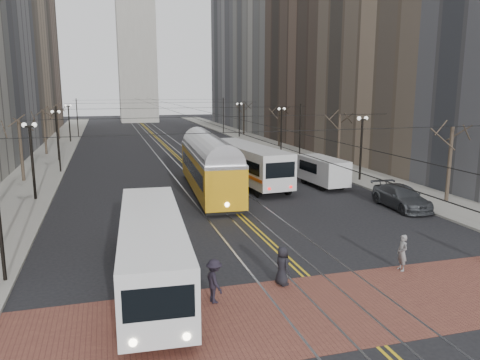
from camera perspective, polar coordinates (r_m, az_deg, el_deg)
ground at (r=22.54m, az=7.07°, el=-10.69°), size 260.00×260.00×0.00m
sidewalk_left at (r=65.06m, az=-21.80°, el=3.05°), size 5.00×140.00×0.15m
sidewalk_right at (r=68.81m, az=3.93°, el=4.23°), size 5.00×140.00×0.15m
crosswalk_band at (r=19.24m, az=11.88°, el=-14.81°), size 25.00×6.00×0.01m
streetcar_rails at (r=65.27m, az=-8.57°, el=3.69°), size 4.80×130.00×0.02m
centre_lines at (r=65.27m, az=-8.57°, el=3.69°), size 0.42×130.00×0.01m
building_left_far at (r=107.21m, az=-26.27°, el=16.29°), size 16.00×20.00×40.00m
building_right_mid at (r=73.96m, az=11.89°, el=17.65°), size 16.00×20.00×34.00m
building_right_far at (r=111.12m, az=1.87°, el=17.17°), size 16.00×20.00×40.00m
lamp_posts at (r=48.98m, az=-6.14°, el=4.59°), size 27.60×57.20×5.60m
street_trees at (r=55.36m, az=-7.31°, el=5.31°), size 31.68×53.28×5.60m
trolley_wires at (r=54.86m, az=-7.27°, el=6.28°), size 25.96×120.00×6.60m
transit_bus at (r=20.44m, az=-10.64°, el=-8.59°), size 3.28×12.24×3.03m
streetcar at (r=37.71m, az=-3.78°, el=1.15°), size 3.87×15.57×3.63m
rear_bus at (r=41.26m, az=0.89°, el=1.89°), size 4.08×13.30×3.41m
cargo_van at (r=40.68m, az=10.05°, el=0.92°), size 2.54×5.76×2.49m
sedan_grey at (r=46.12m, az=6.36°, el=1.61°), size 2.08×4.53×1.50m
sedan_silver at (r=57.18m, az=-0.94°, el=3.56°), size 1.74×4.81×1.58m
sedan_parked at (r=34.90m, az=19.07°, el=-1.98°), size 2.42×5.53×1.58m
pedestrian_a at (r=20.44m, az=5.19°, el=-10.38°), size 0.73×0.94×1.71m
pedestrian_b at (r=23.15m, az=19.18°, el=-8.37°), size 0.44×0.64×1.70m
pedestrian_d at (r=18.83m, az=-3.15°, el=-12.19°), size 0.85×1.24×1.77m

